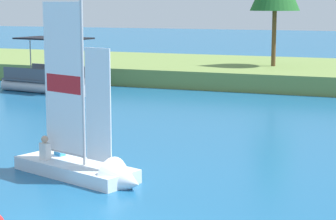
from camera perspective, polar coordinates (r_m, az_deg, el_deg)
name	(u,v)px	position (r m, az deg, el deg)	size (l,w,h in m)	color
shore_bank	(295,73)	(38.85, 11.39, 3.26)	(80.00, 11.44, 1.00)	olive
sailboat	(92,165)	(17.08, -6.87, -4.92)	(4.41, 2.53, 5.87)	silver
pontoon_boat	(55,78)	(34.45, -10.18, 2.83)	(5.83, 3.28, 2.88)	#B2B2B7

